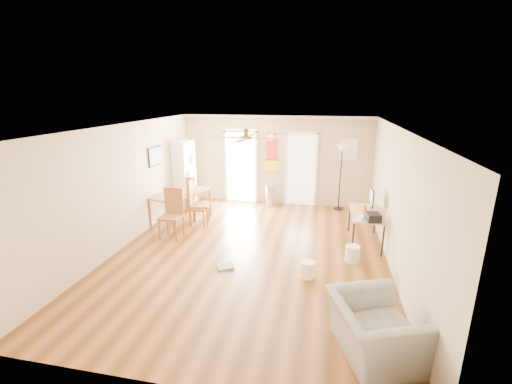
% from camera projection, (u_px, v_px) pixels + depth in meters
% --- Properties ---
extents(floor, '(7.00, 7.00, 0.00)m').
position_uv_depth(floor, '(250.00, 253.00, 7.17)').
color(floor, brown).
rests_on(floor, ground).
extents(ceiling, '(5.50, 7.00, 0.00)m').
position_uv_depth(ceiling, '(250.00, 127.00, 6.45)').
color(ceiling, silver).
rests_on(ceiling, floor).
extents(wall_back, '(5.50, 0.04, 2.60)m').
position_uv_depth(wall_back, '(276.00, 160.00, 10.11)').
color(wall_back, beige).
rests_on(wall_back, floor).
extents(wall_front, '(5.50, 0.04, 2.60)m').
position_uv_depth(wall_front, '(176.00, 286.00, 3.52)').
color(wall_front, beige).
rests_on(wall_front, floor).
extents(wall_left, '(0.04, 7.00, 2.60)m').
position_uv_depth(wall_left, '(125.00, 186.00, 7.34)').
color(wall_left, beige).
rests_on(wall_left, floor).
extents(wall_right, '(0.04, 7.00, 2.60)m').
position_uv_depth(wall_right, '(396.00, 201.00, 6.28)').
color(wall_right, beige).
rests_on(wall_right, floor).
extents(crown_molding, '(5.50, 7.00, 0.08)m').
position_uv_depth(crown_molding, '(250.00, 129.00, 6.46)').
color(crown_molding, white).
rests_on(crown_molding, wall_back).
extents(kitchen_doorway, '(0.90, 0.10, 2.10)m').
position_uv_depth(kitchen_doorway, '(241.00, 167.00, 10.36)').
color(kitchen_doorway, white).
rests_on(kitchen_doorway, wall_back).
extents(bathroom_doorway, '(0.80, 0.10, 2.10)m').
position_uv_depth(bathroom_doorway, '(301.00, 170.00, 10.02)').
color(bathroom_doorway, white).
rests_on(bathroom_doorway, wall_back).
extents(wall_decal, '(0.46, 0.03, 1.10)m').
position_uv_depth(wall_decal, '(272.00, 152.00, 10.04)').
color(wall_decal, red).
rests_on(wall_decal, wall_back).
extents(ac_grille, '(0.50, 0.04, 0.60)m').
position_uv_depth(ac_grille, '(348.00, 149.00, 9.57)').
color(ac_grille, white).
rests_on(ac_grille, wall_back).
extents(framed_poster, '(0.04, 0.66, 0.48)m').
position_uv_depth(framed_poster, '(155.00, 156.00, 8.54)').
color(framed_poster, black).
rests_on(framed_poster, wall_left).
extents(ceiling_fan, '(1.24, 1.24, 0.20)m').
position_uv_depth(ceiling_fan, '(246.00, 138.00, 6.22)').
color(ceiling_fan, '#593819').
rests_on(ceiling_fan, ceiling).
extents(bookshelf, '(0.48, 0.90, 1.92)m').
position_uv_depth(bookshelf, '(185.00, 174.00, 9.93)').
color(bookshelf, white).
rests_on(bookshelf, floor).
extents(dining_table, '(1.34, 1.74, 0.76)m').
position_uv_depth(dining_table, '(181.00, 207.00, 8.86)').
color(dining_table, '#A47135').
rests_on(dining_table, floor).
extents(dining_chair_right_a, '(0.55, 0.55, 1.13)m').
position_uv_depth(dining_chair_right_a, '(200.00, 203.00, 8.60)').
color(dining_chair_right_a, '#985E31').
rests_on(dining_chair_right_a, floor).
extents(dining_chair_right_b, '(0.42, 0.42, 1.01)m').
position_uv_depth(dining_chair_right_b, '(199.00, 206.00, 8.54)').
color(dining_chair_right_b, olive).
rests_on(dining_chair_right_b, floor).
extents(dining_chair_near, '(0.47, 0.47, 1.12)m').
position_uv_depth(dining_chair_near, '(171.00, 214.00, 7.78)').
color(dining_chair_near, '#965530').
rests_on(dining_chair_near, floor).
extents(dining_chair_far, '(0.40, 0.40, 0.96)m').
position_uv_depth(dining_chair_far, '(191.00, 192.00, 9.84)').
color(dining_chair_far, '#A66F35').
rests_on(dining_chair_far, floor).
extents(trash_can, '(0.33, 0.33, 0.60)m').
position_uv_depth(trash_can, '(270.00, 196.00, 10.11)').
color(trash_can, '#B5B5B8').
rests_on(trash_can, floor).
extents(torchiere_lamp, '(0.45, 0.45, 1.85)m').
position_uv_depth(torchiere_lamp, '(340.00, 178.00, 9.60)').
color(torchiere_lamp, black).
rests_on(torchiere_lamp, floor).
extents(computer_desk, '(0.66, 1.33, 0.71)m').
position_uv_depth(computer_desk, '(365.00, 228.00, 7.56)').
color(computer_desk, tan).
rests_on(computer_desk, floor).
extents(imac, '(0.23, 0.52, 0.49)m').
position_uv_depth(imac, '(372.00, 200.00, 7.48)').
color(imac, black).
rests_on(imac, computer_desk).
extents(keyboard, '(0.27, 0.46, 0.02)m').
position_uv_depth(keyboard, '(360.00, 218.00, 7.10)').
color(keyboard, silver).
rests_on(keyboard, computer_desk).
extents(printer, '(0.30, 0.34, 0.16)m').
position_uv_depth(printer, '(373.00, 217.00, 6.94)').
color(printer, black).
rests_on(printer, computer_desk).
extents(orange_bottle, '(0.08, 0.08, 0.23)m').
position_uv_depth(orange_bottle, '(365.00, 211.00, 7.20)').
color(orange_bottle, orange).
rests_on(orange_bottle, computer_desk).
extents(wastebasket_a, '(0.27, 0.27, 0.30)m').
position_uv_depth(wastebasket_a, '(308.00, 269.00, 6.18)').
color(wastebasket_a, white).
rests_on(wastebasket_a, floor).
extents(wastebasket_b, '(0.35, 0.35, 0.33)m').
position_uv_depth(wastebasket_b, '(352.00, 254.00, 6.75)').
color(wastebasket_b, silver).
rests_on(wastebasket_b, floor).
extents(floor_cloth, '(0.39, 0.36, 0.04)m').
position_uv_depth(floor_cloth, '(225.00, 267.00, 6.54)').
color(floor_cloth, gray).
rests_on(floor_cloth, floor).
extents(armchair, '(1.30, 1.38, 0.73)m').
position_uv_depth(armchair, '(374.00, 330.00, 4.29)').
color(armchair, gray).
rests_on(armchair, floor).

